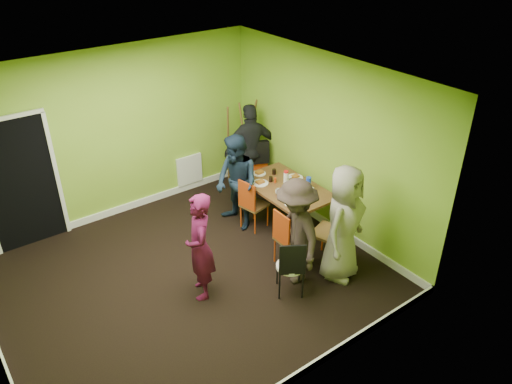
# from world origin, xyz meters

# --- Properties ---
(ground) EXTENTS (5.00, 5.00, 0.00)m
(ground) POSITION_xyz_m (0.00, 0.00, 0.00)
(ground) COLOR black
(ground) RESTS_ON ground
(room_walls) EXTENTS (5.04, 4.54, 2.82)m
(room_walls) POSITION_xyz_m (-0.02, 0.04, 0.99)
(room_walls) COLOR #83AD2C
(room_walls) RESTS_ON ground
(dining_table) EXTENTS (0.90, 1.50, 0.75)m
(dining_table) POSITION_xyz_m (1.91, 0.20, 0.70)
(dining_table) COLOR black
(dining_table) RESTS_ON ground
(chair_left_far) EXTENTS (0.43, 0.43, 0.88)m
(chair_left_far) POSITION_xyz_m (1.44, 0.50, 0.50)
(chair_left_far) COLOR #D64714
(chair_left_far) RESTS_ON ground
(chair_left_near) EXTENTS (0.39, 0.38, 0.91)m
(chair_left_near) POSITION_xyz_m (1.28, -0.58, 0.51)
(chair_left_near) COLOR #D64714
(chair_left_near) RESTS_ON ground
(chair_back_end) EXTENTS (0.56, 0.60, 1.01)m
(chair_back_end) POSITION_xyz_m (2.20, 1.34, 0.71)
(chair_back_end) COLOR #D64714
(chair_back_end) RESTS_ON ground
(chair_front_end) EXTENTS (0.56, 0.56, 1.07)m
(chair_front_end) POSITION_xyz_m (1.87, -0.95, 0.60)
(chair_front_end) COLOR #D64714
(chair_front_end) RESTS_ON ground
(chair_bentwood) EXTENTS (0.47, 0.48, 0.88)m
(chair_bentwood) POSITION_xyz_m (0.93, -1.10, 0.49)
(chair_bentwood) COLOR black
(chair_bentwood) RESTS_ON ground
(easel) EXTENTS (0.65, 0.61, 1.62)m
(easel) POSITION_xyz_m (2.19, 1.86, 0.80)
(easel) COLOR brown
(easel) RESTS_ON ground
(plate_near_left) EXTENTS (0.26, 0.26, 0.01)m
(plate_near_left) POSITION_xyz_m (1.65, 0.53, 0.76)
(plate_near_left) COLOR white
(plate_near_left) RESTS_ON dining_table
(plate_near_right) EXTENTS (0.23, 0.23, 0.01)m
(plate_near_right) POSITION_xyz_m (1.65, -0.24, 0.76)
(plate_near_right) COLOR white
(plate_near_right) RESTS_ON dining_table
(plate_far_back) EXTENTS (0.21, 0.21, 0.01)m
(plate_far_back) POSITION_xyz_m (1.83, 0.80, 0.76)
(plate_far_back) COLOR white
(plate_far_back) RESTS_ON dining_table
(plate_far_front) EXTENTS (0.25, 0.25, 0.01)m
(plate_far_front) POSITION_xyz_m (1.97, -0.29, 0.76)
(plate_far_front) COLOR white
(plate_far_front) RESTS_ON dining_table
(plate_wall_back) EXTENTS (0.27, 0.27, 0.01)m
(plate_wall_back) POSITION_xyz_m (2.21, 0.35, 0.76)
(plate_wall_back) COLOR white
(plate_wall_back) RESTS_ON dining_table
(plate_wall_front) EXTENTS (0.24, 0.24, 0.01)m
(plate_wall_front) POSITION_xyz_m (2.11, -0.04, 0.76)
(plate_wall_front) COLOR white
(plate_wall_front) RESTS_ON dining_table
(thermos) EXTENTS (0.08, 0.08, 0.23)m
(thermos) POSITION_xyz_m (1.92, 0.23, 0.87)
(thermos) COLOR white
(thermos) RESTS_ON dining_table
(blue_bottle) EXTENTS (0.08, 0.08, 0.19)m
(blue_bottle) POSITION_xyz_m (2.15, -0.04, 0.85)
(blue_bottle) COLOR #193BC0
(blue_bottle) RESTS_ON dining_table
(orange_bottle) EXTENTS (0.04, 0.04, 0.09)m
(orange_bottle) POSITION_xyz_m (1.86, 0.42, 0.79)
(orange_bottle) COLOR #D64714
(orange_bottle) RESTS_ON dining_table
(glass_mid) EXTENTS (0.06, 0.06, 0.09)m
(glass_mid) POSITION_xyz_m (1.82, 0.48, 0.79)
(glass_mid) COLOR black
(glass_mid) RESTS_ON dining_table
(glass_back) EXTENTS (0.06, 0.06, 0.09)m
(glass_back) POSITION_xyz_m (2.02, 0.65, 0.79)
(glass_back) COLOR black
(glass_back) RESTS_ON dining_table
(glass_front) EXTENTS (0.06, 0.06, 0.10)m
(glass_front) POSITION_xyz_m (1.95, -0.31, 0.80)
(glass_front) COLOR black
(glass_front) RESTS_ON dining_table
(cup_a) EXTENTS (0.12, 0.12, 0.09)m
(cup_a) POSITION_xyz_m (1.67, 0.08, 0.80)
(cup_a) COLOR white
(cup_a) RESTS_ON dining_table
(cup_b) EXTENTS (0.10, 0.10, 0.09)m
(cup_b) POSITION_xyz_m (2.06, 0.31, 0.79)
(cup_b) COLOR white
(cup_b) RESTS_ON dining_table
(person_standing) EXTENTS (0.56, 0.65, 1.52)m
(person_standing) POSITION_xyz_m (-0.01, -0.38, 0.76)
(person_standing) COLOR #500D32
(person_standing) RESTS_ON ground
(person_left_far) EXTENTS (0.63, 0.79, 1.57)m
(person_left_far) POSITION_xyz_m (1.32, 0.72, 0.79)
(person_left_far) COLOR #152335
(person_left_far) RESTS_ON ground
(person_left_near) EXTENTS (0.79, 1.11, 1.55)m
(person_left_near) POSITION_xyz_m (1.19, -0.87, 0.78)
(person_left_near) COLOR black
(person_left_near) RESTS_ON ground
(person_back_end) EXTENTS (1.06, 0.67, 1.67)m
(person_back_end) POSITION_xyz_m (2.17, 1.49, 0.84)
(person_back_end) COLOR black
(person_back_end) RESTS_ON ground
(person_front_end) EXTENTS (0.97, 0.80, 1.70)m
(person_front_end) POSITION_xyz_m (1.77, -1.18, 0.85)
(person_front_end) COLOR gray
(person_front_end) RESTS_ON ground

